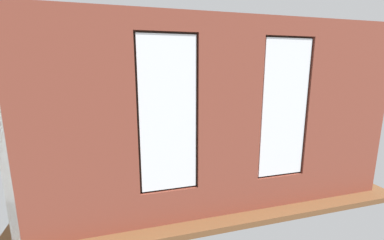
{
  "coord_description": "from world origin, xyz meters",
  "views": [
    {
      "loc": [
        1.62,
        5.94,
        2.38
      ],
      "look_at": [
        0.03,
        0.4,
        1.18
      ],
      "focal_mm": 24.0,
      "sensor_mm": 36.0,
      "label": 1
    }
  ],
  "objects": [
    {
      "name": "potted_plant_near_tv",
      "position": [
        2.17,
        0.64,
        0.61
      ],
      "size": [
        0.63,
        0.63,
        0.94
      ],
      "color": "#9E5638",
      "rests_on": "ground_plane"
    },
    {
      "name": "potted_plant_mid_room_small",
      "position": [
        -0.69,
        -1.06,
        0.44
      ],
      "size": [
        0.38,
        0.38,
        0.64
      ],
      "color": "brown",
      "rests_on": "ground_plane"
    },
    {
      "name": "potted_plant_corner_near_left",
      "position": [
        -2.52,
        -1.75,
        0.49
      ],
      "size": [
        0.49,
        0.49,
        0.78
      ],
      "color": "#47423D",
      "rests_on": "ground_plane"
    },
    {
      "name": "brick_wall_with_windows",
      "position": [
        0.0,
        2.36,
        1.53
      ],
      "size": [
        6.14,
        0.3,
        3.13
      ],
      "color": "brown",
      "rests_on": "ground_plane"
    },
    {
      "name": "tv_flatscreen",
      "position": [
        2.72,
        -0.41,
        0.91
      ],
      "size": [
        0.97,
        0.2,
        0.66
      ],
      "color": "black",
      "rests_on": "media_console"
    },
    {
      "name": "media_console",
      "position": [
        2.72,
        -0.41,
        0.29
      ],
      "size": [
        1.2,
        0.42,
        0.58
      ],
      "primitive_type": "cube",
      "color": "black",
      "rests_on": "ground_plane"
    },
    {
      "name": "couch_left",
      "position": [
        -2.37,
        0.52,
        0.33
      ],
      "size": [
        1.01,
        1.81,
        0.8
      ],
      "rotation": [
        0.0,
        0.0,
        1.49
      ],
      "color": "black",
      "rests_on": "ground_plane"
    },
    {
      "name": "couch_by_window",
      "position": [
        0.3,
        1.72,
        0.33
      ],
      "size": [
        1.76,
        0.87,
        0.8
      ],
      "color": "black",
      "rests_on": "ground_plane"
    },
    {
      "name": "cup_ceramic",
      "position": [
        0.56,
        -0.09,
        0.5
      ],
      "size": [
        0.07,
        0.07,
        0.08
      ],
      "primitive_type": "cylinder",
      "color": "#B23D38",
      "rests_on": "coffee_table"
    },
    {
      "name": "potted_plant_corner_far_left",
      "position": [
        -2.5,
        1.82,
        0.73
      ],
      "size": [
        0.97,
        1.1,
        1.22
      ],
      "color": "brown",
      "rests_on": "ground_plane"
    },
    {
      "name": "white_wall_right",
      "position": [
        3.02,
        0.2,
        1.56
      ],
      "size": [
        0.1,
        4.49,
        3.13
      ],
      "primitive_type": "cube",
      "color": "silver",
      "rests_on": "ground_plane"
    },
    {
      "name": "remote_gray",
      "position": [
        -0.02,
        -0.09,
        0.47
      ],
      "size": [
        0.15,
        0.16,
        0.02
      ],
      "primitive_type": "cube",
      "rotation": [
        0.0,
        0.0,
        5.58
      ],
      "color": "#59595B",
      "rests_on": "coffee_table"
    },
    {
      "name": "potted_plant_between_couches",
      "position": [
        -1.03,
        1.67,
        0.53
      ],
      "size": [
        0.51,
        0.51,
        0.8
      ],
      "color": "#9E5638",
      "rests_on": "ground_plane"
    },
    {
      "name": "coffee_table",
      "position": [
        0.1,
        -0.22,
        0.41
      ],
      "size": [
        1.53,
        0.88,
        0.46
      ],
      "color": "tan",
      "rests_on": "ground_plane"
    },
    {
      "name": "candle_jar",
      "position": [
        -0.32,
        -0.37,
        0.52
      ],
      "size": [
        0.08,
        0.08,
        0.12
      ],
      "primitive_type": "cylinder",
      "color": "#B7333D",
      "rests_on": "coffee_table"
    },
    {
      "name": "ground_plane",
      "position": [
        0.0,
        0.0,
        -0.05
      ],
      "size": [
        6.74,
        5.49,
        0.1
      ],
      "primitive_type": "cube",
      "color": "brown"
    },
    {
      "name": "table_plant_small",
      "position": [
        0.29,
        -0.33,
        0.61
      ],
      "size": [
        0.18,
        0.18,
        0.28
      ],
      "color": "brown",
      "rests_on": "coffee_table"
    }
  ]
}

